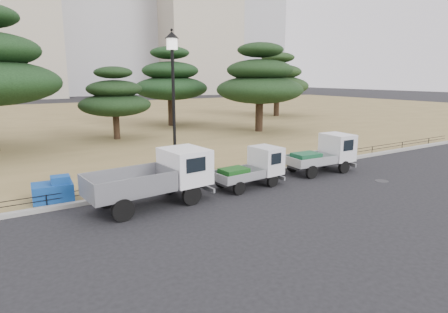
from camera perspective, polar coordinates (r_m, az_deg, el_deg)
ground at (r=14.87m, az=4.07°, el=-6.29°), size 220.00×220.00×0.00m
lawn at (r=43.08m, az=-20.47°, el=5.22°), size 120.00×56.00×0.15m
curb at (r=16.93m, az=-1.07°, el=-3.68°), size 120.00×0.25×0.16m
truck_large at (r=14.00m, az=-10.23°, el=-2.93°), size 4.68×2.21×1.98m
truck_kei_front at (r=16.19m, az=4.39°, el=-1.72°), size 3.23×1.59×1.66m
truck_kei_rear at (r=19.23m, az=15.00°, el=0.41°), size 3.60×1.69×1.85m
street_lamp at (r=15.69m, az=-7.76°, el=10.96°), size 0.56×0.56×6.29m
pipe_fence at (r=16.96m, az=-1.33°, el=-2.39°), size 38.00×0.04×0.40m
tarp_pile at (r=15.34m, az=-24.54°, el=-4.76°), size 1.46×1.11×0.93m
manhole at (r=18.57m, az=22.90°, el=-3.46°), size 0.60×0.60×0.01m
pine_center_left at (r=28.47m, az=-16.31°, el=8.60°), size 5.15×5.15×5.24m
pine_center_right at (r=35.51m, az=-8.15°, el=11.41°), size 6.78×6.78×7.20m
pine_east_near at (r=31.50m, az=5.48°, el=11.40°), size 7.15×7.15×7.22m
pine_east_far at (r=44.33m, az=8.11°, el=11.53°), size 7.19×7.19×7.23m
tower_east at (r=106.92m, az=-4.60°, el=22.50°), size 20.00×18.00×48.00m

